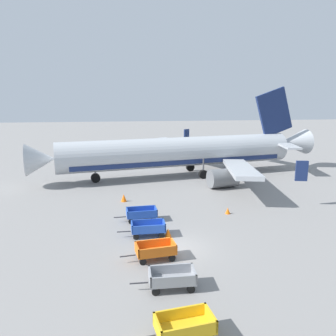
% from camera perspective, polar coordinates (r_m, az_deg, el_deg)
% --- Properties ---
extents(ground_plane, '(220.00, 220.00, 0.00)m').
position_cam_1_polar(ground_plane, '(23.98, 1.30, -13.28)').
color(ground_plane, gray).
extents(airplane, '(37.51, 30.29, 11.34)m').
position_cam_1_polar(airplane, '(43.50, 3.06, 2.66)').
color(airplane, '#B2B7BC').
rests_on(airplane, ground).
extents(baggage_cart_nearest, '(3.62, 1.77, 1.07)m').
position_cam_1_polar(baggage_cart_nearest, '(16.11, 2.78, -25.02)').
color(baggage_cart_nearest, gold).
rests_on(baggage_cart_nearest, ground).
extents(baggage_cart_second_in_row, '(3.55, 1.40, 1.07)m').
position_cam_1_polar(baggage_cart_second_in_row, '(19.33, 0.66, -18.02)').
color(baggage_cart_second_in_row, gray).
rests_on(baggage_cart_second_in_row, ground).
extents(baggage_cart_third_in_row, '(3.62, 1.73, 1.07)m').
position_cam_1_polar(baggage_cart_third_in_row, '(22.31, -2.12, -13.64)').
color(baggage_cart_third_in_row, orange).
rests_on(baggage_cart_third_in_row, ground).
extents(baggage_cart_fourth_in_row, '(3.57, 1.47, 1.07)m').
position_cam_1_polar(baggage_cart_fourth_in_row, '(25.66, -3.38, -10.06)').
color(baggage_cart_fourth_in_row, '#234CB2').
rests_on(baggage_cart_fourth_in_row, ground).
extents(baggage_cart_far_end, '(3.59, 1.57, 1.07)m').
position_cam_1_polar(baggage_cart_far_end, '(28.57, -4.47, -7.68)').
color(baggage_cart_far_end, '#234CB2').
rests_on(baggage_cart_far_end, ground).
extents(traffic_cone_near_plane, '(0.43, 0.43, 0.57)m').
position_cam_1_polar(traffic_cone_near_plane, '(30.63, 10.01, -7.07)').
color(traffic_cone_near_plane, orange).
rests_on(traffic_cone_near_plane, ground).
extents(traffic_cone_mid_apron, '(0.57, 0.57, 0.74)m').
position_cam_1_polar(traffic_cone_mid_apron, '(33.75, -7.44, -4.99)').
color(traffic_cone_mid_apron, orange).
rests_on(traffic_cone_mid_apron, ground).
extents(traffic_cone_by_carts, '(0.48, 0.48, 0.63)m').
position_cam_1_polar(traffic_cone_by_carts, '(25.64, -0.00, -10.75)').
color(traffic_cone_by_carts, orange).
rests_on(traffic_cone_by_carts, ground).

